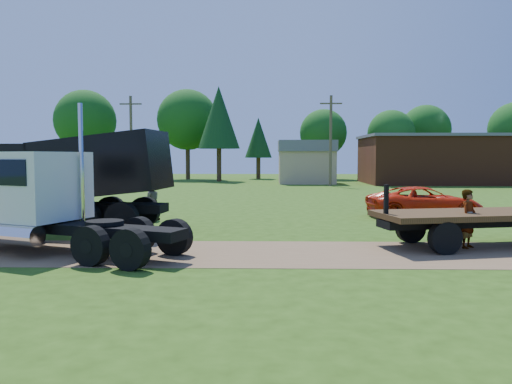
{
  "coord_description": "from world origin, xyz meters",
  "views": [
    {
      "loc": [
        -0.28,
        -15.02,
        2.95
      ],
      "look_at": [
        -0.72,
        3.89,
        1.6
      ],
      "focal_mm": 35.0,
      "sensor_mm": 36.0,
      "label": 1
    }
  ],
  "objects_px": {
    "black_dump_truck": "(64,176)",
    "orange_pickup": "(424,202)",
    "white_semi_tractor": "(42,201)",
    "spectator_a": "(468,219)",
    "flatbed_trailer": "(497,219)"
  },
  "relations": [
    {
      "from": "white_semi_tractor",
      "to": "spectator_a",
      "type": "bearing_deg",
      "value": 25.17
    },
    {
      "from": "black_dump_truck",
      "to": "orange_pickup",
      "type": "distance_m",
      "value": 16.42
    },
    {
      "from": "black_dump_truck",
      "to": "orange_pickup",
      "type": "bearing_deg",
      "value": 21.65
    },
    {
      "from": "black_dump_truck",
      "to": "orange_pickup",
      "type": "xyz_separation_m",
      "value": [
        15.78,
        4.32,
        -1.44
      ]
    },
    {
      "from": "white_semi_tractor",
      "to": "spectator_a",
      "type": "distance_m",
      "value": 13.44
    },
    {
      "from": "black_dump_truck",
      "to": "spectator_a",
      "type": "relative_size",
      "value": 4.91
    },
    {
      "from": "flatbed_trailer",
      "to": "spectator_a",
      "type": "relative_size",
      "value": 4.43
    },
    {
      "from": "flatbed_trailer",
      "to": "white_semi_tractor",
      "type": "bearing_deg",
      "value": 173.55
    },
    {
      "from": "spectator_a",
      "to": "white_semi_tractor",
      "type": "bearing_deg",
      "value": 136.54
    },
    {
      "from": "flatbed_trailer",
      "to": "black_dump_truck",
      "type": "bearing_deg",
      "value": 156.11
    },
    {
      "from": "white_semi_tractor",
      "to": "orange_pickup",
      "type": "xyz_separation_m",
      "value": [
        14.53,
        9.06,
        -0.82
      ]
    },
    {
      "from": "black_dump_truck",
      "to": "spectator_a",
      "type": "bearing_deg",
      "value": -8.38
    },
    {
      "from": "white_semi_tractor",
      "to": "flatbed_trailer",
      "type": "relative_size",
      "value": 0.91
    },
    {
      "from": "spectator_a",
      "to": "orange_pickup",
      "type": "bearing_deg",
      "value": 34.86
    },
    {
      "from": "white_semi_tractor",
      "to": "spectator_a",
      "type": "height_order",
      "value": "white_semi_tractor"
    }
  ]
}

